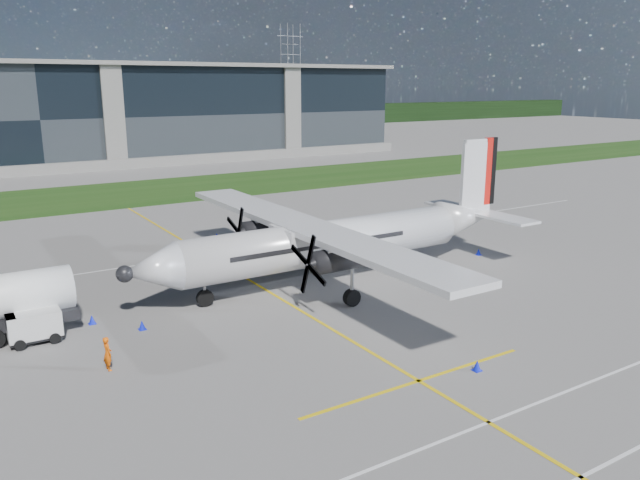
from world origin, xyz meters
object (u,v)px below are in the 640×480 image
at_px(safety_cone_nose_port, 142,325).
at_px(safety_cone_fwd, 92,319).
at_px(turboprop_aircraft, 339,215).
at_px(ground_crew_person, 107,351).
at_px(safety_cone_stbdwing, 217,236).
at_px(safety_cone_tail, 479,252).
at_px(safety_cone_portwing, 477,365).
at_px(baggage_tug, 34,327).
at_px(pylon_east, 291,75).

bearing_deg(safety_cone_nose_port, safety_cone_fwd, 132.60).
distance_m(turboprop_aircraft, safety_cone_nose_port, 14.06).
bearing_deg(ground_crew_person, safety_cone_stbdwing, -40.00).
height_order(ground_crew_person, safety_cone_tail, ground_crew_person).
distance_m(turboprop_aircraft, safety_cone_portwing, 14.98).
bearing_deg(baggage_tug, safety_cone_nose_port, -13.97).
distance_m(safety_cone_portwing, safety_cone_nose_port, 16.98).
height_order(pylon_east, safety_cone_nose_port, pylon_east).
xyz_separation_m(safety_cone_portwing, safety_cone_tail, (14.35, 13.78, 0.00)).
bearing_deg(safety_cone_stbdwing, safety_cone_nose_port, -124.37).
distance_m(pylon_east, safety_cone_stbdwing, 151.23).
bearing_deg(safety_cone_fwd, turboprop_aircraft, -2.41).
relative_size(pylon_east, safety_cone_nose_port, 60.00).
bearing_deg(baggage_tug, safety_cone_tail, -0.30).
height_order(turboprop_aircraft, ground_crew_person, turboprop_aircraft).
xyz_separation_m(turboprop_aircraft, safety_cone_nose_port, (-13.37, -1.56, -4.07)).
xyz_separation_m(safety_cone_fwd, safety_cone_portwing, (13.29, -14.91, 0.00)).
relative_size(pylon_east, safety_cone_stbdwing, 60.00).
xyz_separation_m(ground_crew_person, safety_cone_portwing, (13.92, -8.84, -0.65)).
relative_size(pylon_east, baggage_tug, 11.37).
height_order(safety_cone_fwd, safety_cone_tail, same).
distance_m(baggage_tug, ground_crew_person, 5.59).
distance_m(safety_cone_stbdwing, safety_cone_portwing, 28.76).
distance_m(baggage_tug, safety_cone_stbdwing, 21.77).
xyz_separation_m(turboprop_aircraft, safety_cone_tail, (12.24, -0.48, -4.07)).
bearing_deg(safety_cone_nose_port, safety_cone_portwing, -48.46).
bearing_deg(ground_crew_person, safety_cone_fwd, -11.56).
xyz_separation_m(baggage_tug, ground_crew_person, (2.29, -5.10, 0.11)).
height_order(baggage_tug, safety_cone_tail, baggage_tug).
bearing_deg(safety_cone_portwing, safety_cone_stbdwing, 90.55).
xyz_separation_m(pylon_east, safety_cone_nose_port, (-90.40, -143.91, -14.75)).
bearing_deg(ground_crew_person, baggage_tug, 18.53).
distance_m(pylon_east, turboprop_aircraft, 162.21).
height_order(pylon_east, safety_cone_tail, pylon_east).
height_order(safety_cone_stbdwing, safety_cone_tail, same).
height_order(turboprop_aircraft, safety_cone_fwd, turboprop_aircraft).
height_order(safety_cone_fwd, safety_cone_portwing, same).
xyz_separation_m(pylon_east, baggage_tug, (-95.35, -142.68, -14.21)).
distance_m(safety_cone_fwd, safety_cone_portwing, 19.98).
relative_size(safety_cone_stbdwing, safety_cone_tail, 1.00).
xyz_separation_m(turboprop_aircraft, ground_crew_person, (-16.04, -5.43, -3.41)).
xyz_separation_m(baggage_tug, safety_cone_tail, (30.56, -0.16, -0.54)).
height_order(turboprop_aircraft, baggage_tug, turboprop_aircraft).
bearing_deg(safety_cone_stbdwing, safety_cone_tail, -45.69).
bearing_deg(safety_cone_portwing, safety_cone_tail, 43.84).
xyz_separation_m(safety_cone_stbdwing, safety_cone_nose_port, (-10.98, -16.05, 0.00)).
bearing_deg(safety_cone_stbdwing, safety_cone_fwd, -133.21).
xyz_separation_m(ground_crew_person, safety_cone_stbdwing, (13.64, 19.93, -0.65)).
xyz_separation_m(safety_cone_nose_port, safety_cone_tail, (25.61, 1.07, 0.00)).
height_order(safety_cone_portwing, safety_cone_nose_port, same).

